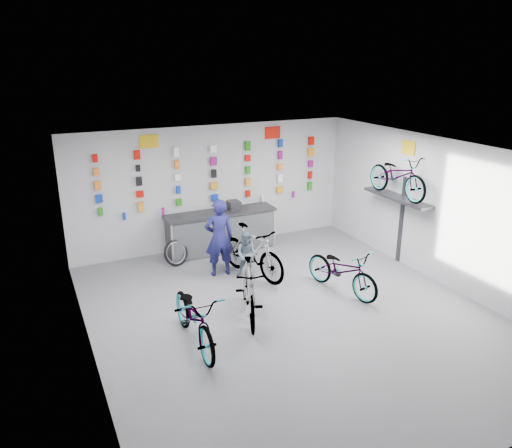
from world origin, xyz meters
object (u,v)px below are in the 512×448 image
counter (221,232)px  bike_service (253,252)px  clerk (219,238)px  customer (247,255)px  bike_left (194,317)px  bike_right (342,270)px  bike_center (249,291)px

counter → bike_service: 1.67m
clerk → customer: 0.70m
bike_left → counter: bearing=63.2°
bike_left → customer: 2.79m
counter → customer: customer is taller
counter → bike_right: size_ratio=1.50×
counter → bike_right: bearing=-66.3°
bike_center → clerk: size_ratio=1.04×
bike_center → bike_right: (2.12, 0.17, -0.06)m
bike_center → bike_right: bike_center is taller
bike_right → bike_center: bearing=170.6°
clerk → bike_service: bearing=153.5°
bike_right → customer: customer is taller
counter → bike_left: bike_left is taller
bike_center → customer: 1.79m
bike_service → bike_left: bearing=-151.9°
bike_center → bike_right: bearing=24.3°
bike_service → bike_center: bearing=-134.4°
bike_left → customer: size_ratio=1.90×
counter → bike_center: (-0.75, -3.29, 0.05)m
bike_center → bike_service: 1.81m
bike_right → bike_left: bearing=176.1°
bike_center → bike_service: size_ratio=0.94×
counter → customer: size_ratio=2.65×
bike_right → bike_service: size_ratio=0.96×
bike_service → customer: bearing=151.3°
counter → bike_right: counter is taller
bike_right → customer: 2.05m
counter → bike_center: bearing=-102.8°
bike_service → clerk: size_ratio=1.10×
bike_center → bike_service: bearing=82.8°
bike_left → bike_center: bike_center is taller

